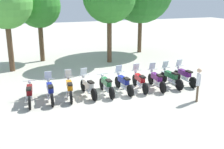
{
  "coord_description": "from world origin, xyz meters",
  "views": [
    {
      "loc": [
        -4.97,
        -12.82,
        5.11
      ],
      "look_at": [
        0.0,
        0.5,
        0.9
      ],
      "focal_mm": 43.16,
      "sensor_mm": 36.0,
      "label": 1
    }
  ],
  "objects_px": {
    "motorcycle_2": "(69,88)",
    "motorcycle_5": "(123,83)",
    "motorcycle_6": "(140,81)",
    "motorcycle_8": "(171,77)",
    "motorcycle_9": "(184,75)",
    "motorcycle_0": "(30,93)",
    "tree_1": "(39,6)",
    "person_0": "(198,82)",
    "motorcycle_3": "(88,86)",
    "motorcycle_4": "(106,85)",
    "motorcycle_7": "(156,79)",
    "motorcycle_1": "(50,91)",
    "tree_0": "(5,2)"
  },
  "relations": [
    {
      "from": "motorcycle_2",
      "to": "motorcycle_5",
      "type": "relative_size",
      "value": 1.0
    },
    {
      "from": "motorcycle_6",
      "to": "motorcycle_8",
      "type": "relative_size",
      "value": 1.0
    },
    {
      "from": "motorcycle_6",
      "to": "motorcycle_9",
      "type": "bearing_deg",
      "value": -85.96
    },
    {
      "from": "motorcycle_0",
      "to": "tree_1",
      "type": "distance_m",
      "value": 9.71
    },
    {
      "from": "motorcycle_6",
      "to": "tree_1",
      "type": "bearing_deg",
      "value": 30.1
    },
    {
      "from": "motorcycle_2",
      "to": "motorcycle_8",
      "type": "xyz_separation_m",
      "value": [
        5.9,
        -0.21,
        0.0
      ]
    },
    {
      "from": "motorcycle_6",
      "to": "person_0",
      "type": "height_order",
      "value": "person_0"
    },
    {
      "from": "motorcycle_3",
      "to": "motorcycle_6",
      "type": "height_order",
      "value": "same"
    },
    {
      "from": "motorcycle_4",
      "to": "motorcycle_7",
      "type": "relative_size",
      "value": 1.0
    },
    {
      "from": "motorcycle_0",
      "to": "motorcycle_1",
      "type": "bearing_deg",
      "value": -85.08
    },
    {
      "from": "motorcycle_9",
      "to": "tree_0",
      "type": "xyz_separation_m",
      "value": [
        -9.58,
        6.6,
        4.12
      ]
    },
    {
      "from": "motorcycle_9",
      "to": "motorcycle_1",
      "type": "bearing_deg",
      "value": 87.56
    },
    {
      "from": "motorcycle_3",
      "to": "motorcycle_7",
      "type": "xyz_separation_m",
      "value": [
        3.95,
        -0.23,
        0.0
      ]
    },
    {
      "from": "motorcycle_1",
      "to": "tree_1",
      "type": "bearing_deg",
      "value": -2.19
    },
    {
      "from": "motorcycle_1",
      "to": "motorcycle_7",
      "type": "xyz_separation_m",
      "value": [
        5.91,
        -0.24,
        0.0
      ]
    },
    {
      "from": "motorcycle_3",
      "to": "tree_1",
      "type": "bearing_deg",
      "value": 2.69
    },
    {
      "from": "motorcycle_0",
      "to": "motorcycle_6",
      "type": "xyz_separation_m",
      "value": [
        5.91,
        -0.11,
        0.01
      ]
    },
    {
      "from": "motorcycle_3",
      "to": "motorcycle_6",
      "type": "xyz_separation_m",
      "value": [
        2.96,
        -0.09,
        0.0
      ]
    },
    {
      "from": "motorcycle_0",
      "to": "motorcycle_4",
      "type": "relative_size",
      "value": 1.0
    },
    {
      "from": "motorcycle_7",
      "to": "tree_1",
      "type": "xyz_separation_m",
      "value": [
        -5.28,
        9.05,
        3.76
      ]
    },
    {
      "from": "motorcycle_0",
      "to": "person_0",
      "type": "bearing_deg",
      "value": -103.3
    },
    {
      "from": "motorcycle_6",
      "to": "person_0",
      "type": "xyz_separation_m",
      "value": [
        1.92,
        -2.58,
        0.48
      ]
    },
    {
      "from": "motorcycle_1",
      "to": "motorcycle_2",
      "type": "distance_m",
      "value": 0.99
    },
    {
      "from": "motorcycle_5",
      "to": "motorcycle_6",
      "type": "bearing_deg",
      "value": -92.3
    },
    {
      "from": "motorcycle_8",
      "to": "motorcycle_4",
      "type": "bearing_deg",
      "value": 85.49
    },
    {
      "from": "motorcycle_6",
      "to": "tree_0",
      "type": "distance_m",
      "value": 10.21
    },
    {
      "from": "tree_1",
      "to": "person_0",
      "type": "bearing_deg",
      "value": -61.57
    },
    {
      "from": "motorcycle_3",
      "to": "motorcycle_8",
      "type": "bearing_deg",
      "value": -97.94
    },
    {
      "from": "motorcycle_0",
      "to": "motorcycle_8",
      "type": "height_order",
      "value": "motorcycle_8"
    },
    {
      "from": "motorcycle_3",
      "to": "motorcycle_5",
      "type": "bearing_deg",
      "value": -99.04
    },
    {
      "from": "motorcycle_2",
      "to": "motorcycle_4",
      "type": "relative_size",
      "value": 1.0
    },
    {
      "from": "motorcycle_7",
      "to": "tree_1",
      "type": "height_order",
      "value": "tree_1"
    },
    {
      "from": "motorcycle_2",
      "to": "motorcycle_3",
      "type": "distance_m",
      "value": 0.98
    },
    {
      "from": "motorcycle_7",
      "to": "tree_0",
      "type": "relative_size",
      "value": 0.34
    },
    {
      "from": "tree_0",
      "to": "motorcycle_6",
      "type": "bearing_deg",
      "value": -44.81
    },
    {
      "from": "motorcycle_3",
      "to": "motorcycle_1",
      "type": "bearing_deg",
      "value": 83.81
    },
    {
      "from": "motorcycle_0",
      "to": "motorcycle_6",
      "type": "bearing_deg",
      "value": -85.43
    },
    {
      "from": "motorcycle_5",
      "to": "motorcycle_8",
      "type": "bearing_deg",
      "value": -94.51
    },
    {
      "from": "motorcycle_4",
      "to": "motorcycle_6",
      "type": "height_order",
      "value": "motorcycle_6"
    },
    {
      "from": "person_0",
      "to": "motorcycle_9",
      "type": "bearing_deg",
      "value": 106.73
    },
    {
      "from": "motorcycle_0",
      "to": "motorcycle_5",
      "type": "xyz_separation_m",
      "value": [
        4.92,
        -0.13,
        0.01
      ]
    },
    {
      "from": "motorcycle_4",
      "to": "tree_0",
      "type": "relative_size",
      "value": 0.34
    },
    {
      "from": "motorcycle_3",
      "to": "motorcycle_5",
      "type": "height_order",
      "value": "same"
    },
    {
      "from": "motorcycle_0",
      "to": "motorcycle_8",
      "type": "relative_size",
      "value": 1.0
    },
    {
      "from": "motorcycle_1",
      "to": "motorcycle_9",
      "type": "distance_m",
      "value": 7.87
    },
    {
      "from": "motorcycle_6",
      "to": "motorcycle_9",
      "type": "relative_size",
      "value": 1.0
    },
    {
      "from": "motorcycle_7",
      "to": "motorcycle_8",
      "type": "height_order",
      "value": "same"
    },
    {
      "from": "motorcycle_4",
      "to": "motorcycle_5",
      "type": "xyz_separation_m",
      "value": [
        0.98,
        -0.02,
        0.01
      ]
    },
    {
      "from": "motorcycle_9",
      "to": "tree_1",
      "type": "height_order",
      "value": "tree_1"
    },
    {
      "from": "motorcycle_5",
      "to": "tree_1",
      "type": "distance_m",
      "value": 10.24
    }
  ]
}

